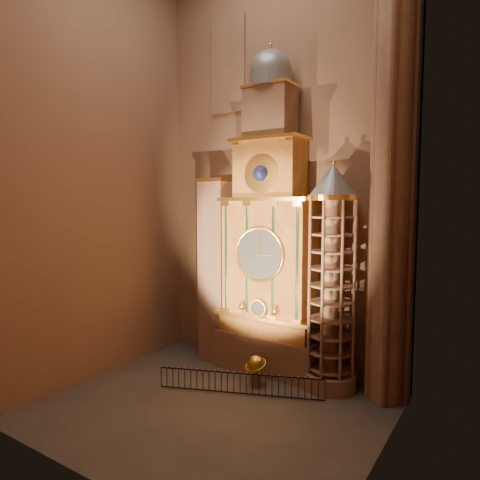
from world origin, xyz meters
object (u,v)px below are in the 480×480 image
Objects in this scene: stair_turret at (331,280)px; iron_railing at (240,384)px; portrait_tower at (216,269)px; astronomical_clock at (269,245)px; celestial_globe at (256,368)px.

stair_turret reaches higher than iron_railing.
portrait_tower is 1.42× the size of iron_railing.
stair_turret is 1.50× the size of iron_railing.
astronomical_clock reaches higher than celestial_globe.
celestial_globe is at bearing -28.27° from portrait_tower.
portrait_tower is 0.94× the size of stair_turret.
portrait_tower is at bearing 151.73° from celestial_globe.
portrait_tower is at bearing 138.62° from iron_railing.
celestial_globe is at bearing -149.98° from stair_turret.
celestial_globe is 1.27m from iron_railing.
iron_railing is (3.71, -3.27, -4.61)m from portrait_tower.
astronomical_clock is at bearing 95.41° from iron_railing.
stair_turret is at bearing 43.08° from iron_railing.
astronomical_clock is 2.33× the size of iron_railing.
astronomical_clock is 6.14m from celestial_globe.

